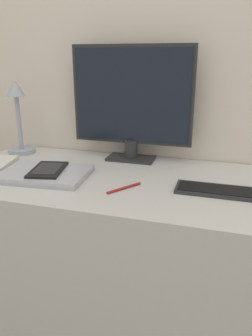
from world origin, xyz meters
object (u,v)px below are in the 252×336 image
Objects in this scene: pen at (124,188)px; keyboard at (217,190)px; monitor at (132,102)px; desk_lamp at (18,113)px; laptop at (45,174)px; ereader at (48,170)px.

keyboard is at bearing 11.58° from pen.
keyboard is at bearing -36.17° from monitor.
monitor is 0.53m from desk_lamp.
monitor is 1.54× the size of laptop.
laptop is at bearing 173.79° from pen.
keyboard is 0.83× the size of desk_lamp.
laptop is at bearing -156.16° from ereader.
keyboard is 0.31m from pen.
pen is (0.31, -0.04, -0.02)m from ereader.
desk_lamp is at bearing 136.35° from laptop.
ereader is at bearing -177.81° from keyboard.
laptop is 1.01× the size of desk_lamp.
keyboard is 0.63m from laptop.
desk_lamp is 2.74× the size of pen.
desk_lamp reaches higher than laptop.
ereader is (-0.24, -0.30, -0.22)m from monitor.
desk_lamp reaches higher than keyboard.
keyboard is 0.62m from ereader.
ereader is (0.01, 0.00, 0.02)m from laptop.
desk_lamp is at bearing 165.47° from keyboard.
monitor is 0.42m from pen.
ereader is 0.31m from pen.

